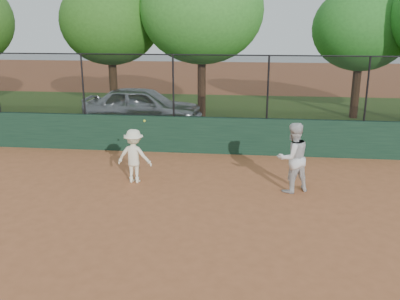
# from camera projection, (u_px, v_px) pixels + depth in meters

# --- Properties ---
(ground) EXTENTS (80.00, 80.00, 0.00)m
(ground) POSITION_uv_depth(u_px,v_px,m) (149.00, 235.00, 9.07)
(ground) COLOR #B06138
(ground) RESTS_ON ground
(back_wall) EXTENTS (26.00, 0.20, 1.20)m
(back_wall) POSITION_uv_depth(u_px,v_px,m) (189.00, 135.00, 14.62)
(back_wall) COLOR #1A3B28
(back_wall) RESTS_ON ground
(grass_strip) EXTENTS (36.00, 12.00, 0.01)m
(grass_strip) POSITION_uv_depth(u_px,v_px,m) (207.00, 115.00, 20.51)
(grass_strip) COLOR #2B4916
(grass_strip) RESTS_ON ground
(parked_car) EXTENTS (4.86, 1.97, 1.65)m
(parked_car) POSITION_uv_depth(u_px,v_px,m) (143.00, 107.00, 18.20)
(parked_car) COLOR #B2B9BD
(parked_car) RESTS_ON ground
(player_second) EXTENTS (1.09, 1.01, 1.79)m
(player_second) POSITION_uv_depth(u_px,v_px,m) (293.00, 158.00, 11.17)
(player_second) COLOR silver
(player_second) RESTS_ON ground
(player_main) EXTENTS (0.99, 0.71, 1.81)m
(player_main) POSITION_uv_depth(u_px,v_px,m) (134.00, 156.00, 11.88)
(player_main) COLOR white
(player_main) RESTS_ON ground
(fence_assembly) EXTENTS (26.00, 0.06, 2.00)m
(fence_assembly) POSITION_uv_depth(u_px,v_px,m) (188.00, 85.00, 14.17)
(fence_assembly) COLOR black
(fence_assembly) RESTS_ON back_wall
(tree_1) EXTENTS (4.43, 4.03, 6.11)m
(tree_1) POSITION_uv_depth(u_px,v_px,m) (110.00, 21.00, 19.55)
(tree_1) COLOR #422C17
(tree_1) RESTS_ON ground
(tree_2) EXTENTS (5.13, 4.67, 6.84)m
(tree_2) POSITION_uv_depth(u_px,v_px,m) (202.00, 10.00, 18.41)
(tree_2) COLOR #442918
(tree_2) RESTS_ON ground
(tree_3) EXTENTS (4.18, 3.80, 5.70)m
(tree_3) POSITION_uv_depth(u_px,v_px,m) (362.00, 29.00, 18.98)
(tree_3) COLOR #392213
(tree_3) RESTS_ON ground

